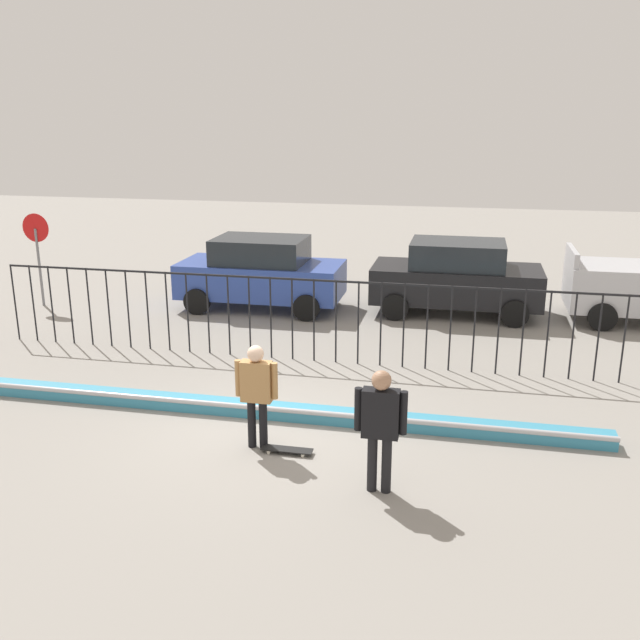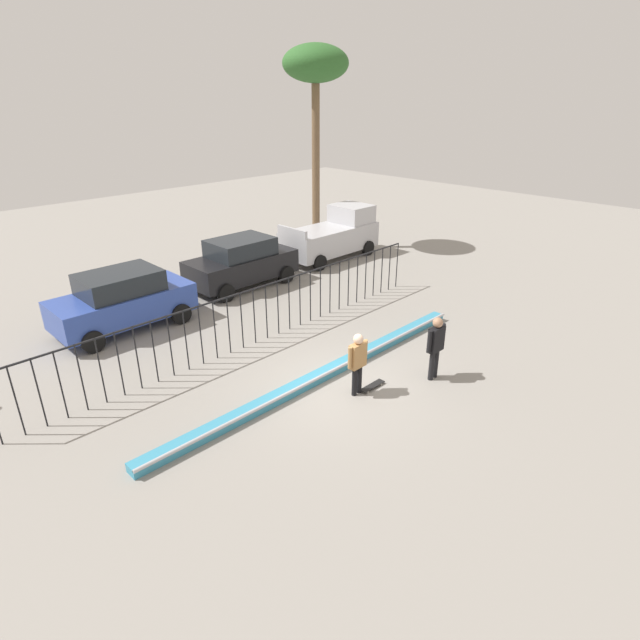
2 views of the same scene
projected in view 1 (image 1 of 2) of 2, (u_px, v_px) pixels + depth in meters
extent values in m
plane|color=gray|center=(268.00, 431.00, 11.50)|extent=(60.00, 60.00, 0.00)
cube|color=teal|center=(277.00, 411.00, 12.01)|extent=(11.00, 0.36, 0.22)
cylinder|color=#B2B2B7|center=(274.00, 409.00, 11.81)|extent=(11.00, 0.09, 0.09)
cylinder|color=black|center=(15.00, 302.00, 15.96)|extent=(0.04, 0.04, 1.77)
cylinder|color=black|center=(33.00, 303.00, 15.87)|extent=(0.04, 0.04, 1.77)
cylinder|color=black|center=(52.00, 305.00, 15.77)|extent=(0.04, 0.04, 1.77)
cylinder|color=black|center=(70.00, 306.00, 15.68)|extent=(0.04, 0.04, 1.77)
cylinder|color=black|center=(89.00, 307.00, 15.58)|extent=(0.04, 0.04, 1.77)
cylinder|color=black|center=(109.00, 308.00, 15.49)|extent=(0.04, 0.04, 1.77)
cylinder|color=black|center=(128.00, 309.00, 15.40)|extent=(0.04, 0.04, 1.77)
cylinder|color=black|center=(148.00, 310.00, 15.30)|extent=(0.04, 0.04, 1.77)
cylinder|color=black|center=(168.00, 312.00, 15.21)|extent=(0.04, 0.04, 1.77)
cylinder|color=black|center=(188.00, 313.00, 15.12)|extent=(0.04, 0.04, 1.77)
cylinder|color=black|center=(208.00, 314.00, 15.02)|extent=(0.04, 0.04, 1.77)
cylinder|color=black|center=(229.00, 315.00, 14.93)|extent=(0.04, 0.04, 1.77)
cylinder|color=black|center=(250.00, 317.00, 14.83)|extent=(0.04, 0.04, 1.77)
cylinder|color=black|center=(271.00, 318.00, 14.74)|extent=(0.04, 0.04, 1.77)
cylinder|color=black|center=(292.00, 319.00, 14.65)|extent=(0.04, 0.04, 1.77)
cylinder|color=black|center=(314.00, 321.00, 14.55)|extent=(0.04, 0.04, 1.77)
cylinder|color=black|center=(336.00, 322.00, 14.46)|extent=(0.04, 0.04, 1.77)
cylinder|color=black|center=(358.00, 323.00, 14.36)|extent=(0.04, 0.04, 1.77)
cylinder|color=black|center=(381.00, 325.00, 14.27)|extent=(0.04, 0.04, 1.77)
cylinder|color=black|center=(404.00, 326.00, 14.18)|extent=(0.04, 0.04, 1.77)
cylinder|color=black|center=(427.00, 327.00, 14.08)|extent=(0.04, 0.04, 1.77)
cylinder|color=black|center=(450.00, 329.00, 13.99)|extent=(0.04, 0.04, 1.77)
cylinder|color=black|center=(474.00, 330.00, 13.90)|extent=(0.04, 0.04, 1.77)
cylinder|color=black|center=(498.00, 332.00, 13.80)|extent=(0.04, 0.04, 1.77)
cylinder|color=black|center=(523.00, 333.00, 13.71)|extent=(0.04, 0.04, 1.77)
cylinder|color=black|center=(548.00, 335.00, 13.61)|extent=(0.04, 0.04, 1.77)
cylinder|color=black|center=(573.00, 336.00, 13.52)|extent=(0.04, 0.04, 1.77)
cylinder|color=black|center=(598.00, 338.00, 13.43)|extent=(0.04, 0.04, 1.77)
cylinder|color=black|center=(624.00, 339.00, 13.33)|extent=(0.04, 0.04, 1.77)
cube|color=black|center=(314.00, 280.00, 14.31)|extent=(14.00, 0.04, 0.04)
cylinder|color=black|center=(252.00, 424.00, 10.87)|extent=(0.13, 0.13, 0.78)
cylinder|color=black|center=(263.00, 425.00, 10.83)|extent=(0.13, 0.13, 0.78)
cube|color=#A87A47|center=(256.00, 381.00, 10.65)|extent=(0.47, 0.20, 0.64)
sphere|color=beige|center=(256.00, 354.00, 10.52)|extent=(0.25, 0.25, 0.25)
cylinder|color=#A87A47|center=(238.00, 378.00, 10.70)|extent=(0.10, 0.10, 0.57)
cylinder|color=#A87A47|center=(274.00, 381.00, 10.58)|extent=(0.10, 0.10, 0.57)
cube|color=black|center=(287.00, 449.00, 10.74)|extent=(0.80, 0.20, 0.02)
cylinder|color=silver|center=(305.00, 451.00, 10.77)|extent=(0.05, 0.03, 0.05)
cylinder|color=silver|center=(303.00, 455.00, 10.62)|extent=(0.05, 0.03, 0.05)
cylinder|color=silver|center=(271.00, 448.00, 10.87)|extent=(0.05, 0.03, 0.05)
cylinder|color=silver|center=(269.00, 452.00, 10.73)|extent=(0.05, 0.03, 0.05)
cylinder|color=black|center=(372.00, 463.00, 9.59)|extent=(0.14, 0.14, 0.82)
cylinder|color=black|center=(386.00, 465.00, 9.55)|extent=(0.14, 0.14, 0.82)
cube|color=black|center=(381.00, 413.00, 9.36)|extent=(0.50, 0.21, 0.68)
sphere|color=#A87A5B|center=(382.00, 380.00, 9.22)|extent=(0.27, 0.27, 0.27)
cylinder|color=black|center=(358.00, 409.00, 9.41)|extent=(0.11, 0.11, 0.61)
cylinder|color=black|center=(403.00, 413.00, 9.28)|extent=(0.11, 0.11, 0.61)
cube|color=#2D479E|center=(261.00, 279.00, 18.62)|extent=(4.30, 1.90, 0.90)
cube|color=#1E2328|center=(261.00, 250.00, 18.40)|extent=(2.37, 1.71, 0.66)
cylinder|color=black|center=(322.00, 290.00, 19.35)|extent=(0.68, 0.22, 0.68)
cylinder|color=black|center=(307.00, 308.00, 17.57)|extent=(0.68, 0.22, 0.68)
cylinder|color=black|center=(222.00, 285.00, 19.94)|extent=(0.68, 0.22, 0.68)
cylinder|color=black|center=(197.00, 301.00, 18.15)|extent=(0.68, 0.22, 0.68)
cube|color=black|center=(456.00, 284.00, 18.10)|extent=(4.30, 1.90, 0.90)
cube|color=#1E2328|center=(458.00, 254.00, 17.88)|extent=(2.37, 1.71, 0.66)
cylinder|color=black|center=(511.00, 295.00, 18.82)|extent=(0.68, 0.22, 0.68)
cylinder|color=black|center=(515.00, 314.00, 17.04)|extent=(0.68, 0.22, 0.68)
cylinder|color=black|center=(403.00, 289.00, 19.41)|extent=(0.68, 0.22, 0.68)
cylinder|color=black|center=(395.00, 307.00, 17.63)|extent=(0.68, 0.22, 0.68)
cube|color=#B7B7BC|center=(572.00, 256.00, 17.44)|extent=(0.12, 1.75, 0.36)
cylinder|color=black|center=(590.00, 297.00, 18.56)|extent=(0.68, 0.22, 0.68)
cylinder|color=black|center=(602.00, 317.00, 16.77)|extent=(0.68, 0.22, 0.68)
cylinder|color=slate|center=(40.00, 268.00, 18.79)|extent=(0.07, 0.07, 2.10)
cylinder|color=red|center=(36.00, 228.00, 18.51)|extent=(0.76, 0.02, 0.76)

